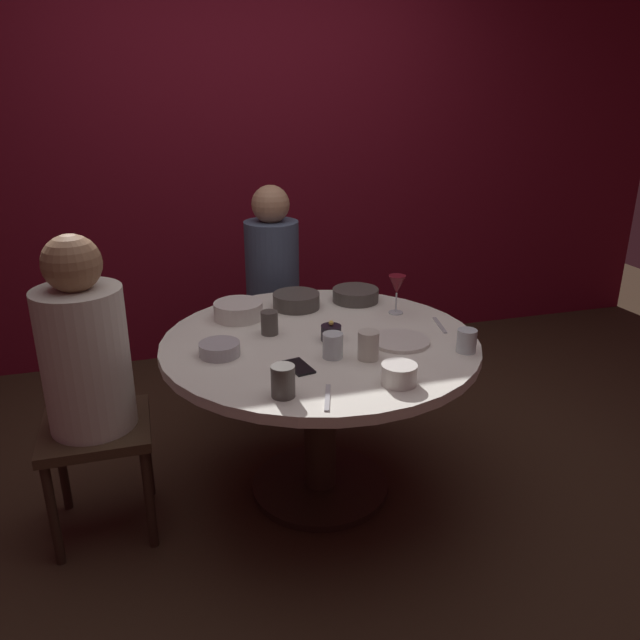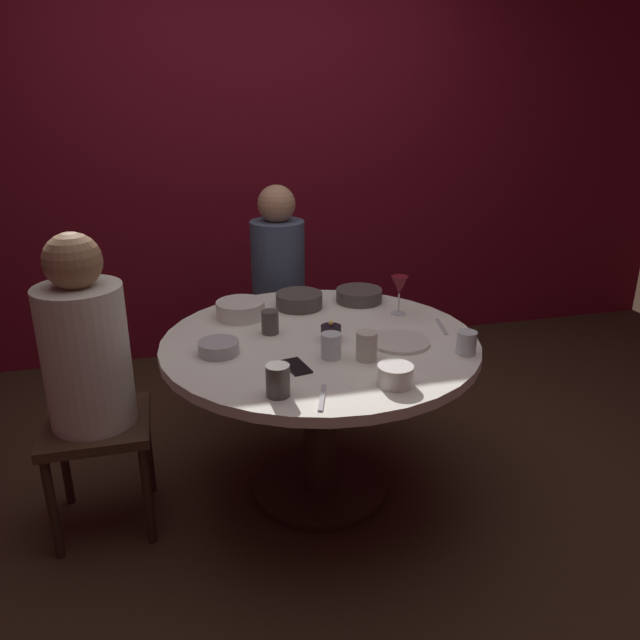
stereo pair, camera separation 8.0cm
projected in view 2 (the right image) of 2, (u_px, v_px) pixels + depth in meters
name	position (u px, v px, depth m)	size (l,w,h in m)	color
ground_plane	(320.00, 488.00, 2.76)	(8.00, 8.00, 0.00)	#382619
back_wall	(252.00, 151.00, 3.84)	(6.00, 0.10, 2.60)	maroon
dining_table	(320.00, 373.00, 2.56)	(1.28, 1.28, 0.72)	silver
seated_diner_left	(86.00, 356.00, 2.29)	(0.40, 0.40, 1.21)	#3F2D1E
seated_diner_back	(278.00, 273.00, 3.32)	(0.40, 0.40, 1.21)	#3F2D1E
candle_holder	(331.00, 333.00, 2.48)	(0.08, 0.08, 0.08)	black
wine_glass	(400.00, 287.00, 2.73)	(0.08, 0.08, 0.18)	silver
dinner_plate	(400.00, 342.00, 2.46)	(0.24, 0.24, 0.01)	silver
cell_phone	(296.00, 366.00, 2.25)	(0.07, 0.14, 0.01)	black
bowl_serving_large	(219.00, 348.00, 2.36)	(0.16, 0.16, 0.05)	#B7B7BC
bowl_salad_center	(298.00, 300.00, 2.84)	(0.21, 0.21, 0.07)	#4C4742
bowl_small_white	(395.00, 375.00, 2.11)	(0.12, 0.12, 0.07)	silver
bowl_sauce_side	(359.00, 295.00, 2.93)	(0.22, 0.22, 0.06)	#4C4742
bowl_rice_portion	(241.00, 309.00, 2.72)	(0.21, 0.21, 0.07)	silver
cup_near_candle	(331.00, 346.00, 2.32)	(0.08, 0.08, 0.10)	silver
cup_by_left_diner	(367.00, 346.00, 2.30)	(0.08, 0.08, 0.11)	beige
cup_by_right_diner	(467.00, 343.00, 2.35)	(0.08, 0.08, 0.09)	silver
cup_center_front	(278.00, 380.00, 2.03)	(0.08, 0.08, 0.11)	#4C4742
cup_far_edge	(270.00, 322.00, 2.54)	(0.07, 0.07, 0.10)	#4C4742
fork_near_plate	(442.00, 327.00, 2.62)	(0.02, 0.18, 0.01)	#B7B7BC
knife_near_plate	(322.00, 398.00, 2.03)	(0.02, 0.18, 0.01)	#B7B7BC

